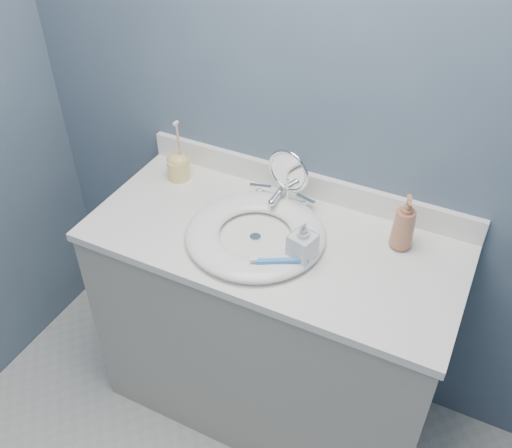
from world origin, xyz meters
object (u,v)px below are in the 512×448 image
Objects in this scene: makeup_mirror at (288,178)px; toothbrush_holder at (178,165)px; soap_bottle_amber at (404,223)px; soap_bottle_clear at (303,243)px.

toothbrush_holder is at bearing -168.03° from makeup_mirror.
makeup_mirror is 0.40m from soap_bottle_amber.
soap_bottle_amber is (0.40, -0.02, -0.03)m from makeup_mirror.
makeup_mirror is 0.43m from toothbrush_holder.
soap_bottle_amber is at bearing -0.89° from toothbrush_holder.
makeup_mirror is 0.28m from soap_bottle_clear.
makeup_mirror is at bearing 1.38° from toothbrush_holder.
soap_bottle_clear is 0.62m from toothbrush_holder.
soap_bottle_amber is 1.18× the size of soap_bottle_clear.
soap_bottle_amber is 0.81× the size of toothbrush_holder.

